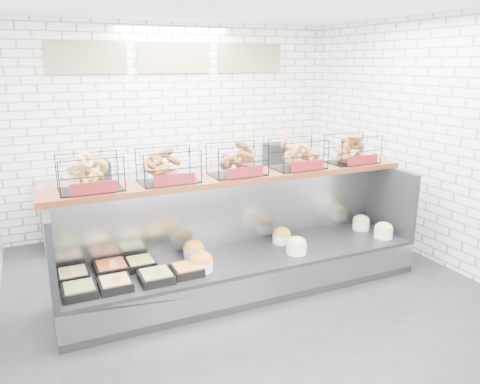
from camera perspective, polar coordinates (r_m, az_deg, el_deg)
name	(u,v)px	position (r m, az deg, el deg)	size (l,w,h in m)	color
ground	(258,300)	(5.11, 2.16, -13.03)	(5.50, 5.50, 0.00)	black
room_shell	(234,100)	(5.04, -0.74, 11.18)	(5.02, 5.51, 3.01)	white
display_case	(242,260)	(5.23, 0.21, -8.33)	(4.00, 0.90, 1.20)	black
bagel_shelf	(238,163)	(5.06, -0.28, 3.59)	(4.10, 0.50, 0.40)	#4A200F
prep_counter	(185,199)	(7.02, -6.75, -0.89)	(4.00, 0.60, 1.20)	#93969B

